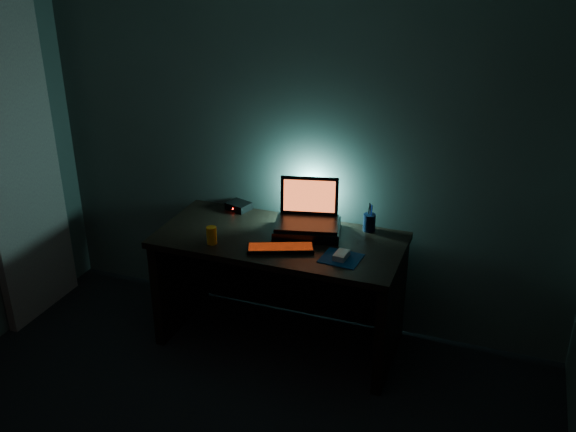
% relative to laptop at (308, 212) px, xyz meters
% --- Properties ---
extents(room, '(3.50, 4.00, 2.50)m').
position_rel_laptop_xyz_m(room, '(-0.13, -1.78, 0.38)').
color(room, black).
rests_on(room, ground).
extents(desk, '(1.50, 0.70, 0.75)m').
position_rel_laptop_xyz_m(desk, '(-0.13, -0.11, -0.38)').
color(desk, black).
rests_on(desk, ground).
extents(curtain, '(0.06, 0.65, 2.30)m').
position_rel_laptop_xyz_m(curtain, '(-1.84, -0.36, 0.28)').
color(curtain, '#B9A994').
rests_on(curtain, ground).
extents(riser, '(0.46, 0.38, 0.06)m').
position_rel_laptop_xyz_m(riser, '(0.01, -0.05, -0.09)').
color(riser, black).
rests_on(riser, desk).
extents(laptop, '(0.43, 0.36, 0.26)m').
position_rel_laptop_xyz_m(laptop, '(0.00, 0.00, 0.00)').
color(laptop, black).
rests_on(laptop, riser).
extents(keyboard, '(0.41, 0.26, 0.02)m').
position_rel_laptop_xyz_m(keyboard, '(-0.06, -0.31, -0.11)').
color(keyboard, black).
rests_on(keyboard, desk).
extents(mousepad, '(0.24, 0.22, 0.00)m').
position_rel_laptop_xyz_m(mousepad, '(0.30, -0.29, -0.12)').
color(mousepad, navy).
rests_on(mousepad, desk).
extents(mouse, '(0.08, 0.12, 0.03)m').
position_rel_laptop_xyz_m(mouse, '(0.30, -0.29, -0.10)').
color(mouse, '#95959B').
rests_on(mouse, mousepad).
extents(pen_cup, '(0.08, 0.08, 0.11)m').
position_rel_laptop_xyz_m(pen_cup, '(0.36, 0.12, -0.07)').
color(pen_cup, black).
rests_on(pen_cup, desk).
extents(juice_glass, '(0.07, 0.07, 0.11)m').
position_rel_laptop_xyz_m(juice_glass, '(-0.48, -0.37, -0.07)').
color(juice_glass, orange).
rests_on(juice_glass, desk).
extents(router, '(0.17, 0.16, 0.05)m').
position_rel_laptop_xyz_m(router, '(-0.53, 0.14, -0.10)').
color(router, black).
rests_on(router, desk).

